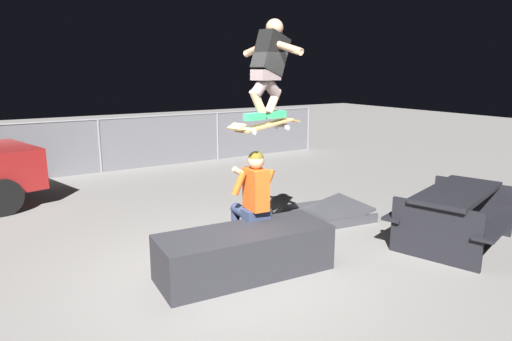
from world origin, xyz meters
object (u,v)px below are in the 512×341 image
object	(u,v)px
skateboard	(266,125)
person_sitting_on_ledge	(252,197)
skater_airborne	(269,65)
picnic_table_back	(456,208)
kicker_ramp	(328,215)
ledge_box_main	(245,252)

from	to	relation	value
skateboard	person_sitting_on_ledge	bearing A→B (deg)	107.00
skater_airborne	picnic_table_back	world-z (taller)	skater_airborne
kicker_ramp	picnic_table_back	xyz separation A→B (m)	(0.74, -1.73, 0.45)
kicker_ramp	skater_airborne	bearing A→B (deg)	-153.55
skater_airborne	kicker_ramp	xyz separation A→B (m)	(1.70, 0.84, -2.31)
person_sitting_on_ledge	kicker_ramp	size ratio (longest dim) A/B	1.08
ledge_box_main	skater_airborne	distance (m)	2.16
person_sitting_on_ledge	skater_airborne	xyz separation A→B (m)	(0.12, -0.19, 1.60)
kicker_ramp	skateboard	bearing A→B (deg)	-153.94
skateboard	picnic_table_back	bearing A→B (deg)	-19.27
skater_airborne	kicker_ramp	world-z (taller)	skater_airborne
person_sitting_on_ledge	skater_airborne	size ratio (longest dim) A/B	1.22
kicker_ramp	picnic_table_back	world-z (taller)	picnic_table_back
ledge_box_main	person_sitting_on_ledge	distance (m)	0.73
person_sitting_on_ledge	skateboard	xyz separation A→B (m)	(0.06, -0.21, 0.91)
ledge_box_main	skateboard	bearing A→B (deg)	26.19
skater_airborne	picnic_table_back	xyz separation A→B (m)	(2.43, -0.88, -1.86)
ledge_box_main	picnic_table_back	world-z (taller)	picnic_table_back
skateboard	kicker_ramp	xyz separation A→B (m)	(1.75, 0.86, -1.63)
person_sitting_on_ledge	ledge_box_main	bearing A→B (deg)	-130.26
skater_airborne	picnic_table_back	size ratio (longest dim) A/B	0.55
person_sitting_on_ledge	skater_airborne	distance (m)	1.61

